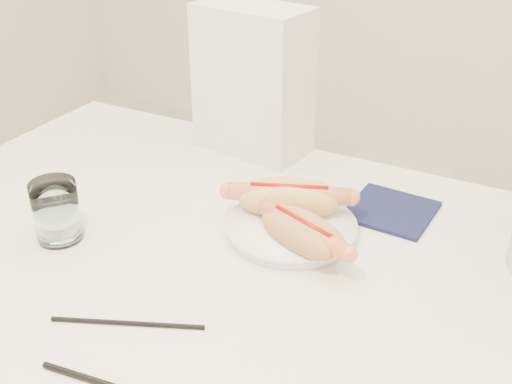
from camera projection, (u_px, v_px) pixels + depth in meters
The scene contains 8 objects.
table at pixel (233, 293), 0.92m from camera, with size 1.20×0.80×0.75m.
plate at pixel (291, 229), 0.95m from camera, with size 0.19×0.19×0.02m, color white.
hotdog_left at pixel (289, 198), 0.97m from camera, with size 0.19×0.13×0.05m.
hotdog_right at pixel (303, 233), 0.89m from camera, with size 0.17×0.11×0.05m.
water_glass at pixel (56, 211), 0.92m from camera, with size 0.07×0.07×0.09m, color white.
chopstick_near at pixel (128, 323), 0.77m from camera, with size 0.01×0.01×0.19m, color black.
napkin_box at pixel (253, 81), 1.15m from camera, with size 0.21×0.11×0.28m, color silver.
navy_napkin at pixel (391, 210), 1.01m from camera, with size 0.13×0.13×0.01m, color #101233.
Camera 1 is at (0.37, -0.63, 1.27)m, focal length 43.73 mm.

